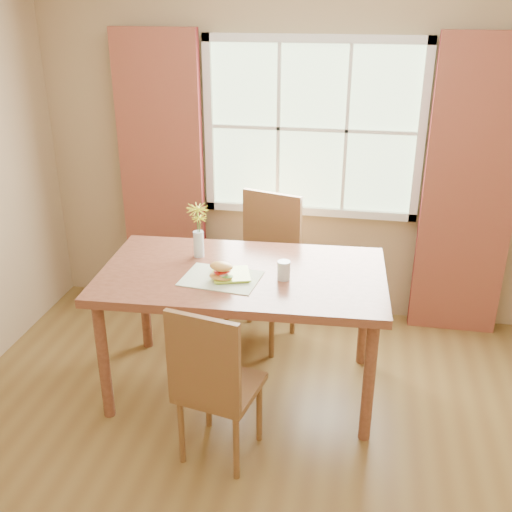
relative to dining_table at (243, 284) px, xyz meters
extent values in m
cube|color=brown|center=(0.29, -0.72, -0.77)|extent=(4.20, 3.80, 0.02)
cube|color=tan|center=(0.29, 1.19, 0.59)|extent=(4.20, 0.02, 2.70)
cube|color=#BEE3AC|center=(0.29, 1.16, 0.74)|extent=(1.50, 0.02, 1.20)
cube|color=white|center=(0.29, 1.13, 1.37)|extent=(1.62, 0.04, 0.06)
cube|color=white|center=(0.29, 1.13, 0.11)|extent=(1.62, 0.04, 0.06)
cube|color=white|center=(-0.49, 1.13, 0.74)|extent=(0.06, 0.04, 1.32)
cube|color=white|center=(1.07, 1.13, 0.74)|extent=(0.06, 0.04, 1.32)
cube|color=white|center=(0.29, 1.13, 0.74)|extent=(1.50, 0.03, 0.02)
cube|color=maroon|center=(-0.86, 1.06, 0.34)|extent=(0.65, 0.08, 2.20)
cube|color=maroon|center=(1.44, 1.06, 0.34)|extent=(0.65, 0.08, 2.20)
cube|color=brown|center=(0.00, 0.00, 0.06)|extent=(1.79, 1.06, 0.05)
cylinder|color=brown|center=(-0.76, -0.44, -0.36)|extent=(0.07, 0.07, 0.80)
cylinder|color=brown|center=(0.80, -0.37, -0.36)|extent=(0.07, 0.07, 0.80)
cylinder|color=brown|center=(-0.80, 0.37, -0.36)|extent=(0.07, 0.07, 0.80)
cylinder|color=brown|center=(0.76, 0.44, -0.36)|extent=(0.07, 0.07, 0.80)
cube|color=brown|center=(0.00, -0.62, -0.33)|extent=(0.48, 0.48, 0.04)
cube|color=brown|center=(-0.04, -0.80, -0.04)|extent=(0.41, 0.12, 0.52)
cylinder|color=brown|center=(-0.19, -0.75, -0.55)|extent=(0.03, 0.03, 0.42)
cylinder|color=brown|center=(0.13, -0.81, -0.55)|extent=(0.03, 0.03, 0.42)
cylinder|color=brown|center=(-0.13, -0.43, -0.55)|extent=(0.03, 0.03, 0.42)
cylinder|color=brown|center=(0.19, -0.49, -0.55)|extent=(0.03, 0.03, 0.42)
cube|color=brown|center=(0.00, 0.62, -0.27)|extent=(0.57, 0.57, 0.04)
cube|color=brown|center=(0.06, 0.82, 0.05)|extent=(0.45, 0.17, 0.59)
cylinder|color=brown|center=(-0.23, 0.49, -0.53)|extent=(0.04, 0.04, 0.47)
cylinder|color=brown|center=(0.13, 0.39, -0.53)|extent=(0.04, 0.04, 0.47)
cylinder|color=brown|center=(-0.13, 0.85, -0.53)|extent=(0.04, 0.04, 0.47)
cylinder|color=brown|center=(0.23, 0.75, -0.53)|extent=(0.04, 0.04, 0.47)
cube|color=#E3EFCA|center=(-0.11, -0.12, 0.09)|extent=(0.48, 0.38, 0.01)
cube|color=#AFD134|center=(-0.05, -0.09, 0.10)|extent=(0.27, 0.27, 0.01)
ellipsoid|color=#F0C451|center=(-0.10, -0.16, 0.12)|extent=(0.16, 0.12, 0.04)
ellipsoid|color=#4C8C2D|center=(-0.06, -0.18, 0.14)|extent=(0.08, 0.05, 0.01)
cylinder|color=red|center=(-0.10, -0.16, 0.15)|extent=(0.07, 0.07, 0.01)
cylinder|color=red|center=(-0.07, -0.15, 0.16)|extent=(0.07, 0.07, 0.01)
ellipsoid|color=#F0C451|center=(-0.09, -0.16, 0.19)|extent=(0.16, 0.12, 0.05)
cylinder|color=silver|center=(0.26, -0.06, 0.15)|extent=(0.08, 0.08, 0.12)
cylinder|color=silver|center=(0.26, -0.06, 0.14)|extent=(0.07, 0.07, 0.10)
cylinder|color=silver|center=(-0.33, 0.18, 0.17)|extent=(0.07, 0.07, 0.17)
cylinder|color=silver|center=(-0.33, 0.18, 0.13)|extent=(0.06, 0.06, 0.09)
cylinder|color=#3D7028|center=(-0.33, 0.18, 0.25)|extent=(0.01, 0.01, 0.32)
cylinder|color=#3D7028|center=(-0.31, 0.17, 0.22)|extent=(0.01, 0.01, 0.27)
camera|label=1|loc=(0.69, -3.25, 1.66)|focal=42.00mm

